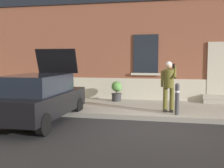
# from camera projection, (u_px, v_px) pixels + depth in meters

# --- Properties ---
(ground_plane) EXTENTS (80.00, 80.00, 0.00)m
(ground_plane) POSITION_uv_depth(u_px,v_px,m) (151.00, 128.00, 8.16)
(ground_plane) COLOR #232326
(sidewalk) EXTENTS (24.00, 3.60, 0.15)m
(sidewalk) POSITION_uv_depth(u_px,v_px,m) (157.00, 109.00, 10.87)
(sidewalk) COLOR #99968E
(sidewalk) RESTS_ON ground
(curb_edge) EXTENTS (24.00, 0.12, 0.15)m
(curb_edge) POSITION_uv_depth(u_px,v_px,m) (153.00, 119.00, 9.07)
(curb_edge) COLOR gray
(curb_edge) RESTS_ON ground
(building_facade) EXTENTS (24.00, 1.52, 7.50)m
(building_facade) POSITION_uv_depth(u_px,v_px,m) (162.00, 21.00, 12.96)
(building_facade) COLOR brown
(building_facade) RESTS_ON ground
(entrance_stoop) EXTENTS (1.50, 0.64, 0.32)m
(entrance_stoop) POSITION_uv_depth(u_px,v_px,m) (222.00, 100.00, 11.78)
(entrance_stoop) COLOR #9E998E
(entrance_stoop) RESTS_ON sidewalk
(hatchback_car_black) EXTENTS (1.85, 4.10, 2.34)m
(hatchback_car_black) POSITION_uv_depth(u_px,v_px,m) (38.00, 97.00, 8.75)
(hatchback_car_black) COLOR black
(hatchback_car_black) RESTS_ON ground
(bollard_near_person) EXTENTS (0.15, 0.15, 1.04)m
(bollard_near_person) POSITION_uv_depth(u_px,v_px,m) (177.00, 98.00, 9.25)
(bollard_near_person) COLOR #333338
(bollard_near_person) RESTS_ON sidewalk
(person_on_phone) EXTENTS (0.51, 0.49, 1.75)m
(person_on_phone) POSITION_uv_depth(u_px,v_px,m) (169.00, 83.00, 9.63)
(person_on_phone) COLOR #514C1E
(person_on_phone) RESTS_ON sidewalk
(planter_olive) EXTENTS (0.44, 0.44, 0.86)m
(planter_olive) POSITION_uv_depth(u_px,v_px,m) (60.00, 89.00, 12.90)
(planter_olive) COLOR #606B38
(planter_olive) RESTS_ON sidewalk
(planter_charcoal) EXTENTS (0.44, 0.44, 0.86)m
(planter_charcoal) POSITION_uv_depth(u_px,v_px,m) (117.00, 91.00, 12.26)
(planter_charcoal) COLOR #2D2D30
(planter_charcoal) RESTS_ON sidewalk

